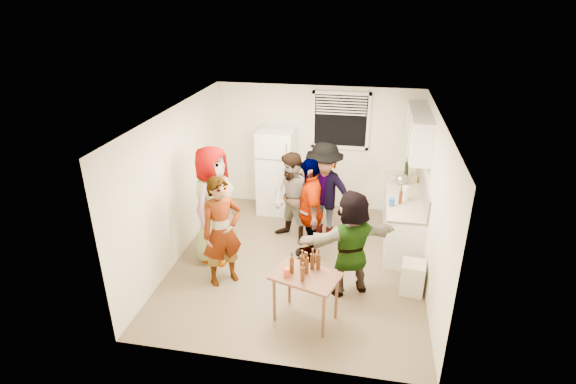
% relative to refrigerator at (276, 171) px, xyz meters
% --- Properties ---
extents(room, '(4.00, 4.50, 2.50)m').
position_rel_refrigerator_xyz_m(room, '(0.75, -1.88, -0.85)').
color(room, white).
rests_on(room, ground).
extents(window, '(1.12, 0.10, 1.06)m').
position_rel_refrigerator_xyz_m(window, '(1.20, 0.33, 1.00)').
color(window, white).
rests_on(window, room).
extents(refrigerator, '(0.70, 0.70, 1.70)m').
position_rel_refrigerator_xyz_m(refrigerator, '(0.00, 0.00, 0.00)').
color(refrigerator, white).
rests_on(refrigerator, ground).
extents(counter_lower, '(0.60, 2.20, 0.86)m').
position_rel_refrigerator_xyz_m(counter_lower, '(2.45, -0.73, -0.42)').
color(counter_lower, white).
rests_on(counter_lower, ground).
extents(countertop, '(0.64, 2.22, 0.04)m').
position_rel_refrigerator_xyz_m(countertop, '(2.45, -0.73, 0.03)').
color(countertop, beige).
rests_on(countertop, counter_lower).
extents(backsplash, '(0.03, 2.20, 0.36)m').
position_rel_refrigerator_xyz_m(backsplash, '(2.74, -0.73, 0.23)').
color(backsplash, '#ACA69D').
rests_on(backsplash, countertop).
extents(upper_cabinets, '(0.34, 1.60, 0.70)m').
position_rel_refrigerator_xyz_m(upper_cabinets, '(2.58, -0.53, 1.10)').
color(upper_cabinets, white).
rests_on(upper_cabinets, room).
extents(kettle, '(0.29, 0.26, 0.22)m').
position_rel_refrigerator_xyz_m(kettle, '(2.40, -0.35, 0.05)').
color(kettle, silver).
rests_on(kettle, countertop).
extents(paper_towel, '(0.12, 0.12, 0.26)m').
position_rel_refrigerator_xyz_m(paper_towel, '(2.43, -1.03, 0.05)').
color(paper_towel, white).
rests_on(paper_towel, countertop).
extents(wine_bottle, '(0.08, 0.08, 0.30)m').
position_rel_refrigerator_xyz_m(wine_bottle, '(2.50, 0.00, 0.05)').
color(wine_bottle, black).
rests_on(wine_bottle, countertop).
extents(beer_bottle_counter, '(0.06, 0.06, 0.22)m').
position_rel_refrigerator_xyz_m(beer_bottle_counter, '(2.35, -1.18, 0.05)').
color(beer_bottle_counter, '#47230C').
rests_on(beer_bottle_counter, countertop).
extents(blue_cup, '(0.09, 0.09, 0.12)m').
position_rel_refrigerator_xyz_m(blue_cup, '(2.21, -1.29, 0.05)').
color(blue_cup, blue).
rests_on(blue_cup, countertop).
extents(picture_frame, '(0.02, 0.18, 0.15)m').
position_rel_refrigerator_xyz_m(picture_frame, '(2.67, -0.17, 0.12)').
color(picture_frame, gold).
rests_on(picture_frame, countertop).
extents(trash_bin, '(0.37, 0.37, 0.49)m').
position_rel_refrigerator_xyz_m(trash_bin, '(2.55, -2.34, -0.60)').
color(trash_bin, beige).
rests_on(trash_bin, ground).
extents(serving_table, '(0.98, 0.80, 0.72)m').
position_rel_refrigerator_xyz_m(serving_table, '(1.08, -3.25, -0.85)').
color(serving_table, brown).
rests_on(serving_table, ground).
extents(beer_bottle_table, '(0.05, 0.05, 0.20)m').
position_rel_refrigerator_xyz_m(beer_bottle_table, '(1.06, -3.38, -0.13)').
color(beer_bottle_table, '#47230C').
rests_on(beer_bottle_table, serving_table).
extents(red_cup, '(0.08, 0.08, 0.11)m').
position_rel_refrigerator_xyz_m(red_cup, '(0.84, -3.31, -0.13)').
color(red_cup, '#C04120').
rests_on(red_cup, serving_table).
extents(guest_grey, '(2.12, 1.35, 0.63)m').
position_rel_refrigerator_xyz_m(guest_grey, '(-0.62, -1.96, -0.85)').
color(guest_grey, '#989898').
rests_on(guest_grey, ground).
extents(guest_stripe, '(1.60, 1.72, 0.41)m').
position_rel_refrigerator_xyz_m(guest_stripe, '(-0.28, -2.58, -0.85)').
color(guest_stripe, '#141933').
rests_on(guest_stripe, ground).
extents(guest_back_left, '(1.56, 1.82, 0.62)m').
position_rel_refrigerator_xyz_m(guest_back_left, '(0.54, -1.17, -0.85)').
color(guest_back_left, brown).
rests_on(guest_back_left, ground).
extents(guest_back_right, '(1.75, 2.11, 0.67)m').
position_rel_refrigerator_xyz_m(guest_back_right, '(1.05, -0.97, -0.85)').
color(guest_back_right, '#444449').
rests_on(guest_back_right, ground).
extents(guest_black, '(2.00, 1.48, 0.44)m').
position_rel_refrigerator_xyz_m(guest_black, '(0.91, -1.71, -0.85)').
color(guest_black, black).
rests_on(guest_black, ground).
extents(guest_orange, '(2.08, 2.13, 0.48)m').
position_rel_refrigerator_xyz_m(guest_orange, '(1.62, -2.47, -0.85)').
color(guest_orange, '#E0704E').
rests_on(guest_orange, ground).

